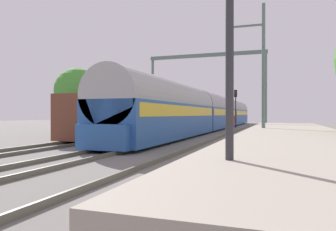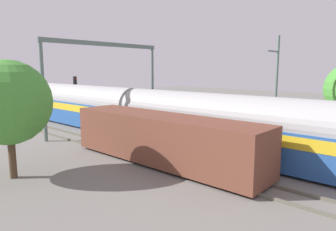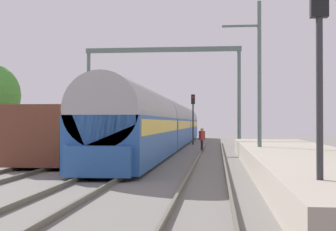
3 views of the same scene
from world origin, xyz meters
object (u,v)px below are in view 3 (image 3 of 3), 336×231
freight_car (73,133)px  railway_signal_near (319,64)px  passenger_train (169,124)px  railway_signal_far (193,112)px  person_crossing (202,137)px  catenary_gantry (163,77)px

freight_car → railway_signal_near: railway_signal_near is taller
freight_car → railway_signal_near: 18.95m
passenger_train → freight_car: 15.47m
freight_car → railway_signal_far: size_ratio=2.76×
railway_signal_near → railway_signal_far: bearing=97.2°
person_crossing → freight_car: bearing=-2.7°
person_crossing → railway_signal_near: (3.18, -23.51, 2.26)m
passenger_train → railway_signal_near: 31.57m
freight_car → railway_signal_near: (10.10, -15.93, 1.82)m
catenary_gantry → railway_signal_far: bearing=77.1°
railway_signal_near → railway_signal_far: 35.03m
catenary_gantry → passenger_train: bearing=90.0°
passenger_train → person_crossing: 8.08m
railway_signal_far → passenger_train: bearing=-116.5°
person_crossing → catenary_gantry: catenary_gantry is taller
person_crossing → catenary_gantry: bearing=-93.3°
passenger_train → railway_signal_near: (6.28, -30.91, 1.32)m
person_crossing → railway_signal_far: bearing=-134.3°
passenger_train → freight_car: (-3.82, -14.98, -0.50)m
freight_car → person_crossing: size_ratio=7.51×
freight_car → person_crossing: (6.93, 7.58, -0.44)m
freight_car → person_crossing: freight_car is taller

